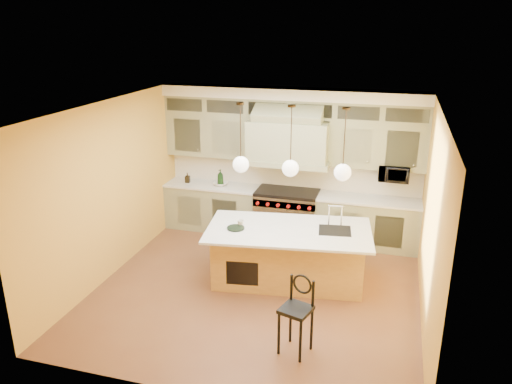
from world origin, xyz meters
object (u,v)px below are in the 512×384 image
(kitchen_island, at_px, (289,253))
(microwave, at_px, (394,173))
(counter_stool, at_px, (297,311))
(range, at_px, (287,214))

(kitchen_island, relative_size, microwave, 5.12)
(counter_stool, relative_size, microwave, 1.93)
(microwave, bearing_deg, range, -176.88)
(range, xyz_separation_m, kitchen_island, (0.41, -1.70, -0.01))
(range, bearing_deg, microwave, 3.12)
(kitchen_island, xyz_separation_m, counter_stool, (0.50, -1.82, 0.12))
(range, distance_m, counter_stool, 3.63)
(kitchen_island, height_order, counter_stool, kitchen_island)
(microwave, bearing_deg, counter_stool, -106.04)
(range, bearing_deg, counter_stool, -75.52)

